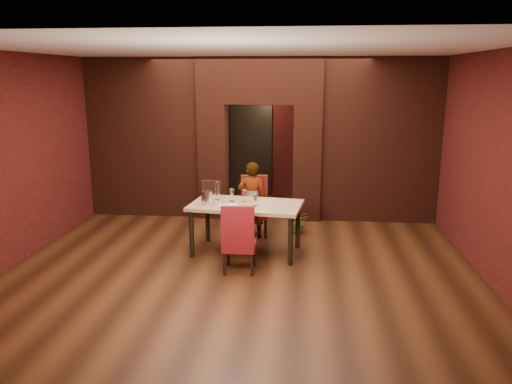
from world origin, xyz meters
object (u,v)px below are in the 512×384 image
at_px(wine_bucket, 207,198).
at_px(potted_plant, 298,222).
at_px(chair_near, 239,237).
at_px(chair_far, 254,207).
at_px(water_bottle, 217,190).
at_px(person_seated, 252,200).
at_px(wine_glass_b, 244,196).
at_px(wine_glass_c, 255,200).
at_px(wine_glass_a, 232,195).
at_px(dining_table, 246,228).

relative_size(wine_bucket, potted_plant, 0.53).
relative_size(chair_near, potted_plant, 2.50).
distance_m(chair_far, water_bottle, 1.00).
distance_m(chair_far, person_seated, 0.19).
relative_size(chair_near, wine_glass_b, 5.23).
height_order(person_seated, wine_glass_c, person_seated).
height_order(wine_glass_a, potted_plant, wine_glass_a).
distance_m(dining_table, wine_glass_c, 0.56).
bearing_deg(chair_near, wine_glass_b, -88.84).
bearing_deg(chair_far, person_seated, -111.56).
height_order(chair_far, person_seated, person_seated).
relative_size(wine_glass_a, wine_glass_c, 1.05).
bearing_deg(water_bottle, wine_glass_b, -11.17).
bearing_deg(wine_glass_c, person_seated, 99.58).
bearing_deg(water_bottle, wine_glass_a, -19.35).
bearing_deg(person_seated, water_bottle, 42.06).
distance_m(person_seated, wine_glass_b, 0.73).
relative_size(wine_glass_b, wine_glass_c, 1.01).
bearing_deg(potted_plant, chair_far, -164.52).
bearing_deg(wine_bucket, chair_far, 57.83).
relative_size(wine_glass_c, water_bottle, 0.61).
relative_size(wine_glass_c, potted_plant, 0.47).
relative_size(person_seated, wine_bucket, 6.20).
height_order(wine_glass_a, water_bottle, water_bottle).
bearing_deg(wine_bucket, wine_glass_b, 22.77).
bearing_deg(wine_glass_c, dining_table, 138.56).
distance_m(chair_far, wine_bucket, 1.29).
bearing_deg(person_seated, wine_glass_b, 78.76).
height_order(water_bottle, potted_plant, water_bottle).
relative_size(wine_glass_a, water_bottle, 0.64).
xyz_separation_m(dining_table, chair_near, (-0.00, -0.80, 0.11)).
bearing_deg(chair_near, water_bottle, -64.86).
bearing_deg(wine_bucket, wine_glass_a, 33.65).
xyz_separation_m(dining_table, water_bottle, (-0.50, 0.21, 0.58)).
relative_size(chair_near, wine_bucket, 4.72).
relative_size(wine_glass_b, wine_bucket, 0.90).
height_order(dining_table, water_bottle, water_bottle).
height_order(wine_glass_a, wine_glass_b, wine_glass_a).
xyz_separation_m(water_bottle, potted_plant, (1.34, 0.92, -0.78)).
bearing_deg(person_seated, wine_glass_c, 92.32).
xyz_separation_m(wine_glass_a, wine_glass_c, (0.42, -0.27, -0.00)).
height_order(wine_glass_a, wine_bucket, wine_bucket).
xyz_separation_m(person_seated, wine_glass_a, (-0.26, -0.68, 0.24)).
distance_m(chair_near, wine_bucket, 1.00).
height_order(chair_far, wine_glass_b, chair_far).
bearing_deg(chair_near, wine_glass_a, -76.26).
distance_m(wine_glass_a, wine_bucket, 0.44).
bearing_deg(person_seated, wine_glass_a, 62.21).
height_order(wine_glass_a, wine_glass_c, wine_glass_a).
xyz_separation_m(chair_far, wine_bucket, (-0.65, -1.04, 0.40)).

